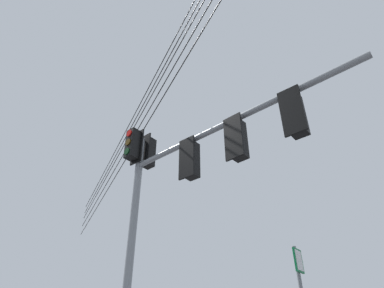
# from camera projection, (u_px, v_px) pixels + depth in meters

# --- Properties ---
(signal_mast_assembly) EXTENTS (2.46, 6.06, 6.89)m
(signal_mast_assembly) POSITION_uv_depth(u_px,v_px,m) (178.00, 175.00, 7.74)
(signal_mast_assembly) COLOR gray
(signal_mast_assembly) RESTS_ON ground
(overhead_wire_span) EXTENTS (1.60, 18.34, 2.02)m
(overhead_wire_span) POSITION_uv_depth(u_px,v_px,m) (136.00, 125.00, 10.70)
(overhead_wire_span) COLOR black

